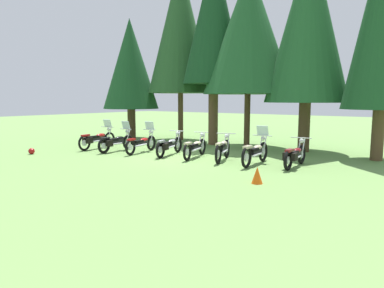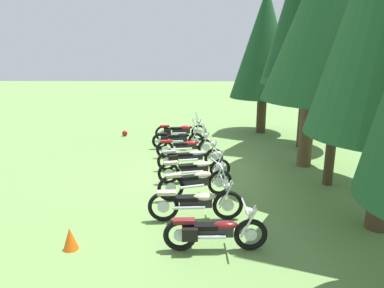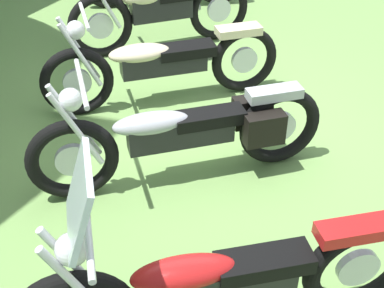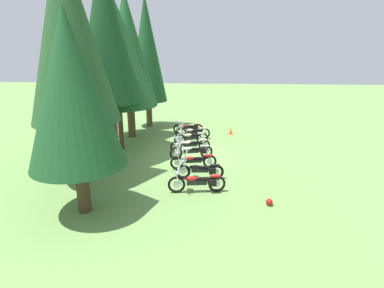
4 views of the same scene
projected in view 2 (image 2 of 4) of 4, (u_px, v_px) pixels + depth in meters
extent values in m
plane|color=#6B934C|center=(189.00, 174.00, 11.76)|extent=(80.00, 80.00, 0.00)
torus|color=black|center=(199.00, 133.00, 16.28)|extent=(0.19, 0.74, 0.73)
cylinder|color=silver|center=(199.00, 133.00, 16.28)|extent=(0.09, 0.29, 0.28)
torus|color=black|center=(163.00, 133.00, 16.10)|extent=(0.19, 0.74, 0.73)
cylinder|color=silver|center=(163.00, 133.00, 16.10)|extent=(0.09, 0.29, 0.28)
cube|color=black|center=(181.00, 131.00, 16.16)|extent=(0.27, 0.84, 0.24)
ellipsoid|color=#B21919|center=(186.00, 128.00, 16.15)|extent=(0.29, 0.61, 0.19)
cube|color=black|center=(176.00, 128.00, 16.11)|extent=(0.27, 0.57, 0.10)
cube|color=#B21919|center=(165.00, 126.00, 16.02)|extent=(0.21, 0.46, 0.08)
cylinder|color=silver|center=(198.00, 126.00, 16.26)|extent=(0.09, 0.34, 0.65)
cylinder|color=silver|center=(198.00, 127.00, 16.13)|extent=(0.09, 0.34, 0.65)
cylinder|color=silver|center=(196.00, 119.00, 16.10)|extent=(0.78, 0.14, 0.04)
sphere|color=silver|center=(198.00, 122.00, 16.14)|extent=(0.19, 0.19, 0.17)
cylinder|color=silver|center=(177.00, 133.00, 16.06)|extent=(0.19, 0.83, 0.08)
cube|color=silver|center=(196.00, 115.00, 16.06)|extent=(0.46, 0.21, 0.39)
cube|color=black|center=(167.00, 131.00, 16.22)|extent=(0.18, 0.34, 0.26)
cube|color=black|center=(167.00, 132.00, 15.97)|extent=(0.18, 0.34, 0.26)
torus|color=black|center=(196.00, 141.00, 14.87)|extent=(0.17, 0.69, 0.69)
cylinder|color=silver|center=(196.00, 141.00, 14.87)|extent=(0.07, 0.26, 0.26)
torus|color=black|center=(160.00, 141.00, 14.79)|extent=(0.17, 0.69, 0.69)
cylinder|color=silver|center=(160.00, 141.00, 14.79)|extent=(0.07, 0.26, 0.26)
cube|color=black|center=(178.00, 139.00, 14.80)|extent=(0.22, 0.77, 0.23)
ellipsoid|color=black|center=(183.00, 135.00, 14.78)|extent=(0.25, 0.55, 0.18)
cube|color=black|center=(173.00, 136.00, 14.76)|extent=(0.23, 0.52, 0.10)
cube|color=black|center=(162.00, 134.00, 14.71)|extent=(0.19, 0.45, 0.08)
cylinder|color=silver|center=(195.00, 134.00, 14.85)|extent=(0.07, 0.34, 0.65)
cylinder|color=silver|center=(195.00, 134.00, 14.73)|extent=(0.07, 0.34, 0.65)
cylinder|color=silver|center=(193.00, 126.00, 14.70)|extent=(0.69, 0.08, 0.04)
sphere|color=silver|center=(195.00, 129.00, 14.73)|extent=(0.18, 0.18, 0.17)
cylinder|color=silver|center=(174.00, 141.00, 14.71)|extent=(0.13, 0.76, 0.08)
cube|color=silver|center=(193.00, 122.00, 14.65)|extent=(0.45, 0.18, 0.39)
cube|color=black|center=(165.00, 138.00, 14.91)|extent=(0.16, 0.33, 0.26)
cube|color=black|center=(165.00, 140.00, 14.64)|extent=(0.16, 0.33, 0.26)
torus|color=black|center=(206.00, 148.00, 13.78)|extent=(0.23, 0.70, 0.69)
cylinder|color=silver|center=(206.00, 148.00, 13.78)|extent=(0.10, 0.27, 0.26)
torus|color=black|center=(165.00, 149.00, 13.51)|extent=(0.23, 0.70, 0.69)
cylinder|color=silver|center=(165.00, 149.00, 13.51)|extent=(0.10, 0.27, 0.26)
cube|color=black|center=(186.00, 146.00, 13.62)|extent=(0.32, 0.83, 0.20)
ellipsoid|color=#B21919|center=(192.00, 143.00, 13.63)|extent=(0.32, 0.61, 0.16)
cube|color=black|center=(180.00, 144.00, 13.56)|extent=(0.30, 0.57, 0.10)
cube|color=#B21919|center=(167.00, 141.00, 13.44)|extent=(0.24, 0.46, 0.08)
cylinder|color=silver|center=(205.00, 140.00, 13.76)|extent=(0.11, 0.34, 0.65)
cylinder|color=silver|center=(205.00, 141.00, 13.63)|extent=(0.11, 0.34, 0.65)
cylinder|color=silver|center=(203.00, 132.00, 13.60)|extent=(0.65, 0.16, 0.04)
sphere|color=silver|center=(205.00, 135.00, 13.64)|extent=(0.20, 0.20, 0.17)
cylinder|color=silver|center=(182.00, 149.00, 13.51)|extent=(0.23, 0.81, 0.08)
cube|color=silver|center=(204.00, 127.00, 13.55)|extent=(0.46, 0.23, 0.39)
torus|color=black|center=(214.00, 158.00, 12.41)|extent=(0.27, 0.71, 0.70)
cylinder|color=silver|center=(214.00, 158.00, 12.41)|extent=(0.11, 0.27, 0.27)
torus|color=black|center=(167.00, 161.00, 12.05)|extent=(0.27, 0.71, 0.70)
cylinder|color=silver|center=(167.00, 161.00, 12.05)|extent=(0.11, 0.27, 0.27)
cube|color=black|center=(191.00, 157.00, 12.20)|extent=(0.37, 0.85, 0.21)
ellipsoid|color=#9EA0A8|center=(197.00, 153.00, 12.22)|extent=(0.35, 0.63, 0.16)
cube|color=black|center=(184.00, 155.00, 12.13)|extent=(0.33, 0.59, 0.10)
cube|color=#9EA0A8|center=(169.00, 152.00, 11.98)|extent=(0.26, 0.46, 0.08)
cylinder|color=silver|center=(212.00, 149.00, 12.38)|extent=(0.12, 0.34, 0.65)
cylinder|color=silver|center=(213.00, 150.00, 12.26)|extent=(0.12, 0.34, 0.65)
cylinder|color=silver|center=(210.00, 141.00, 12.22)|extent=(0.69, 0.21, 0.04)
sphere|color=silver|center=(213.00, 144.00, 12.27)|extent=(0.21, 0.21, 0.17)
cylinder|color=silver|center=(186.00, 160.00, 12.08)|extent=(0.28, 0.83, 0.08)
cube|color=black|center=(172.00, 157.00, 12.19)|extent=(0.21, 0.34, 0.26)
cube|color=black|center=(173.00, 159.00, 11.94)|extent=(0.21, 0.34, 0.26)
torus|color=black|center=(220.00, 169.00, 11.22)|extent=(0.27, 0.69, 0.69)
cylinder|color=silver|center=(220.00, 169.00, 11.22)|extent=(0.12, 0.27, 0.27)
torus|color=black|center=(169.00, 173.00, 10.85)|extent=(0.27, 0.69, 0.69)
cylinder|color=silver|center=(169.00, 173.00, 10.85)|extent=(0.12, 0.27, 0.27)
cube|color=black|center=(195.00, 168.00, 11.01)|extent=(0.41, 0.86, 0.21)
ellipsoid|color=beige|center=(202.00, 164.00, 11.03)|extent=(0.40, 0.64, 0.16)
cube|color=black|center=(188.00, 166.00, 10.94)|extent=(0.37, 0.60, 0.10)
cube|color=beige|center=(171.00, 163.00, 10.78)|extent=(0.29, 0.47, 0.08)
cylinder|color=silver|center=(218.00, 160.00, 11.21)|extent=(0.13, 0.34, 0.65)
cylinder|color=silver|center=(219.00, 161.00, 11.06)|extent=(0.13, 0.34, 0.65)
cylinder|color=silver|center=(216.00, 150.00, 11.03)|extent=(0.61, 0.19, 0.04)
sphere|color=silver|center=(219.00, 154.00, 11.08)|extent=(0.21, 0.21, 0.17)
cylinder|color=silver|center=(190.00, 172.00, 10.87)|extent=(0.29, 0.82, 0.08)
torus|color=black|center=(220.00, 182.00, 9.99)|extent=(0.33, 0.74, 0.75)
cylinder|color=silver|center=(220.00, 182.00, 9.99)|extent=(0.14, 0.29, 0.29)
torus|color=black|center=(171.00, 188.00, 9.57)|extent=(0.33, 0.74, 0.75)
cylinder|color=silver|center=(171.00, 188.00, 9.57)|extent=(0.14, 0.29, 0.29)
cube|color=black|center=(196.00, 181.00, 9.75)|extent=(0.40, 0.74, 0.26)
ellipsoid|color=beige|center=(203.00, 175.00, 9.77)|extent=(0.38, 0.56, 0.21)
cube|color=black|center=(189.00, 177.00, 9.66)|extent=(0.36, 0.52, 0.10)
cube|color=beige|center=(173.00, 176.00, 9.51)|extent=(0.30, 0.47, 0.08)
cylinder|color=silver|center=(217.00, 172.00, 9.97)|extent=(0.15, 0.33, 0.65)
cylinder|color=silver|center=(219.00, 174.00, 9.84)|extent=(0.15, 0.33, 0.65)
cylinder|color=silver|center=(216.00, 162.00, 9.79)|extent=(0.74, 0.28, 0.04)
sphere|color=silver|center=(219.00, 165.00, 9.85)|extent=(0.22, 0.22, 0.17)
cylinder|color=silver|center=(192.00, 187.00, 9.63)|extent=(0.30, 0.71, 0.08)
torus|color=black|center=(228.00, 205.00, 8.49)|extent=(0.15, 0.76, 0.75)
cylinder|color=silver|center=(228.00, 205.00, 8.49)|extent=(0.07, 0.30, 0.29)
torus|color=black|center=(163.00, 207.00, 8.41)|extent=(0.15, 0.76, 0.75)
cylinder|color=silver|center=(163.00, 207.00, 8.41)|extent=(0.07, 0.30, 0.29)
cube|color=black|center=(196.00, 202.00, 8.42)|extent=(0.27, 0.79, 0.22)
ellipsoid|color=beige|center=(205.00, 197.00, 8.40)|extent=(0.31, 0.57, 0.17)
cube|color=black|center=(187.00, 198.00, 8.39)|extent=(0.29, 0.53, 0.10)
cube|color=beige|center=(166.00, 193.00, 8.32)|extent=(0.23, 0.45, 0.08)
cylinder|color=silver|center=(225.00, 193.00, 8.49)|extent=(0.07, 0.34, 0.65)
cylinder|color=silver|center=(226.00, 195.00, 8.33)|extent=(0.07, 0.34, 0.65)
cylinder|color=silver|center=(223.00, 181.00, 8.32)|extent=(0.76, 0.09, 0.04)
sphere|color=silver|center=(226.00, 185.00, 8.35)|extent=(0.18, 0.18, 0.17)
cylinder|color=silver|center=(189.00, 208.00, 8.30)|extent=(0.13, 0.78, 0.08)
cube|color=silver|center=(224.00, 174.00, 8.28)|extent=(0.45, 0.18, 0.39)
torus|color=black|center=(251.00, 235.00, 7.17)|extent=(0.14, 0.70, 0.70)
cylinder|color=silver|center=(251.00, 235.00, 7.17)|extent=(0.06, 0.26, 0.26)
torus|color=black|center=(180.00, 235.00, 7.14)|extent=(0.14, 0.70, 0.70)
cylinder|color=silver|center=(180.00, 235.00, 7.14)|extent=(0.06, 0.26, 0.26)
cube|color=black|center=(215.00, 231.00, 7.13)|extent=(0.21, 0.73, 0.21)
ellipsoid|color=maroon|center=(225.00, 225.00, 7.10)|extent=(0.25, 0.52, 0.17)
cube|color=black|center=(206.00, 226.00, 7.10)|extent=(0.24, 0.49, 0.10)
cube|color=maroon|center=(184.00, 221.00, 7.06)|extent=(0.19, 0.45, 0.08)
cylinder|color=silver|center=(248.00, 220.00, 7.16)|extent=(0.06, 0.34, 0.65)
cylinder|color=silver|center=(249.00, 223.00, 7.03)|extent=(0.06, 0.34, 0.65)
cylinder|color=silver|center=(245.00, 206.00, 7.01)|extent=(0.77, 0.06, 0.04)
sphere|color=silver|center=(249.00, 212.00, 7.04)|extent=(0.18, 0.18, 0.17)
cylinder|color=silver|center=(208.00, 237.00, 7.04)|extent=(0.11, 0.72, 0.08)
cube|color=black|center=(190.00, 227.00, 7.26)|extent=(0.15, 0.33, 0.26)
cube|color=black|center=(190.00, 234.00, 6.98)|extent=(0.15, 0.33, 0.26)
cylinder|color=#42301E|center=(261.00, 115.00, 17.75)|extent=(0.47, 0.47, 1.81)
cone|color=#194723|center=(265.00, 43.00, 16.85)|extent=(3.27, 3.27, 5.24)
cylinder|color=#4C3823|center=(302.00, 116.00, 14.90)|extent=(0.30, 0.30, 2.72)
cylinder|color=brown|center=(307.00, 123.00, 12.31)|extent=(0.50, 0.50, 3.15)
cylinder|color=#42301E|center=(331.00, 144.00, 10.55)|extent=(0.29, 0.29, 2.62)
cylinder|color=#4C3823|center=(382.00, 183.00, 7.88)|extent=(0.51, 0.51, 2.23)
cone|color=#EA590F|center=(70.00, 239.00, 7.23)|extent=(0.32, 0.32, 0.48)
sphere|color=maroon|center=(125.00, 133.00, 17.18)|extent=(0.27, 0.27, 0.27)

